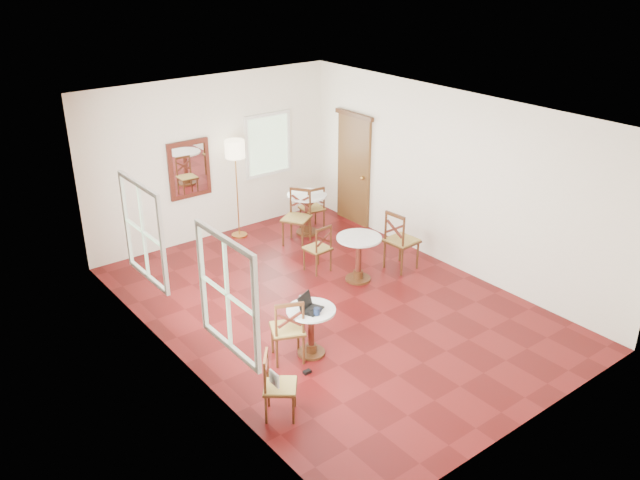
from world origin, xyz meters
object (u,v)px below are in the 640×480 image
at_px(cafe_table_mid, 359,254).
at_px(chair_near_b, 278,386).
at_px(laptop, 309,306).
at_px(navy_mug, 317,311).
at_px(water_glass, 301,299).
at_px(cafe_table_back, 307,209).
at_px(cafe_table_near, 311,326).
at_px(chair_back_a, 313,208).
at_px(chair_back_b, 297,217).
at_px(chair_mid_a, 318,248).
at_px(chair_mid_b, 401,240).
at_px(chair_near_a, 288,329).
at_px(floor_lamp, 235,156).
at_px(power_adapter, 307,372).
at_px(mouse, 314,310).

height_order(cafe_table_mid, chair_near_b, chair_near_b).
height_order(laptop, navy_mug, laptop).
xyz_separation_m(cafe_table_mid, water_glass, (-1.92, -1.03, 0.27)).
relative_size(cafe_table_back, water_glass, 7.09).
distance_m(cafe_table_near, cafe_table_back, 4.09).
relative_size(cafe_table_near, laptop, 1.90).
relative_size(cafe_table_near, chair_back_a, 0.78).
xyz_separation_m(chair_back_a, chair_back_b, (-0.60, -0.32, 0.06)).
height_order(navy_mug, water_glass, water_glass).
bearing_deg(cafe_table_mid, chair_mid_a, 115.41).
bearing_deg(chair_mid_a, chair_mid_b, 142.52).
height_order(chair_mid_a, chair_mid_b, chair_mid_b).
relative_size(chair_near_a, floor_lamp, 0.50).
relative_size(cafe_table_back, laptop, 2.15).
xyz_separation_m(chair_near_b, chair_mid_b, (3.82, 1.91, 0.11)).
height_order(chair_near_a, power_adapter, chair_near_a).
height_order(chair_near_a, laptop, chair_near_a).
distance_m(cafe_table_back, chair_near_b, 5.37).
height_order(chair_mid_b, power_adapter, chair_mid_b).
xyz_separation_m(chair_mid_b, power_adapter, (-3.06, -1.46, -0.50)).
distance_m(chair_back_b, mouse, 3.72).
bearing_deg(chair_back_b, chair_near_a, -69.34).
xyz_separation_m(floor_lamp, laptop, (-1.34, -3.99, -0.83)).
xyz_separation_m(chair_near_a, mouse, (0.32, -0.15, 0.25)).
relative_size(chair_back_a, chair_back_b, 0.88).
relative_size(chair_near_a, navy_mug, 7.57).
height_order(chair_near_a, water_glass, chair_near_a).
height_order(cafe_table_near, water_glass, water_glass).
bearing_deg(water_glass, mouse, -88.81).
bearing_deg(cafe_table_mid, chair_back_a, 72.20).
xyz_separation_m(mouse, water_glass, (-0.01, 0.27, 0.04)).
relative_size(cafe_table_mid, navy_mug, 6.24).
bearing_deg(cafe_table_back, water_glass, -127.99).
xyz_separation_m(chair_back_a, power_adapter, (-2.92, -3.71, -0.42)).
distance_m(cafe_table_back, chair_back_b, 0.48).
bearing_deg(chair_back_b, chair_mid_a, -50.67).
xyz_separation_m(chair_mid_b, floor_lamp, (-1.44, 2.86, 1.06)).
distance_m(floor_lamp, power_adapter, 4.87).
xyz_separation_m(chair_near_b, floor_lamp, (2.38, 4.77, 1.16)).
bearing_deg(chair_near_b, chair_back_a, -2.63).
distance_m(cafe_table_mid, floor_lamp, 3.02).
relative_size(chair_near_b, mouse, 7.91).
xyz_separation_m(water_glass, power_adapter, (-0.31, -0.54, -0.73)).
bearing_deg(cafe_table_mid, chair_near_b, -145.85).
height_order(chair_back_a, mouse, chair_back_a).
distance_m(chair_near_b, chair_back_b, 4.92).
relative_size(cafe_table_near, water_glass, 6.26).
height_order(cafe_table_near, laptop, laptop).
distance_m(chair_mid_a, mouse, 2.56).
height_order(chair_back_b, water_glass, chair_back_b).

